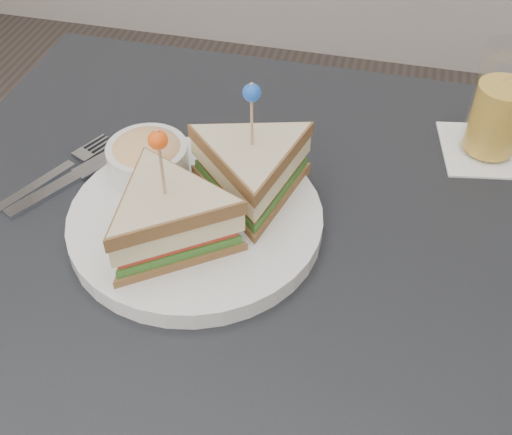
# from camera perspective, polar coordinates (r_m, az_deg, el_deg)

# --- Properties ---
(table) EXTENTS (0.80, 0.80, 0.75)m
(table) POSITION_cam_1_polar(r_m,az_deg,el_deg) (0.73, -0.95, -7.49)
(table) COLOR black
(table) RESTS_ON ground
(plate_meal) EXTENTS (0.32, 0.31, 0.16)m
(plate_meal) POSITION_cam_1_polar(r_m,az_deg,el_deg) (0.68, -4.88, 1.98)
(plate_meal) COLOR white
(plate_meal) RESTS_ON table
(cutlery_fork) EXTENTS (0.09, 0.17, 0.01)m
(cutlery_fork) POSITION_cam_1_polar(r_m,az_deg,el_deg) (0.81, -16.96, 4.11)
(cutlery_fork) COLOR silver
(cutlery_fork) RESTS_ON table
(cutlery_knife) EXTENTS (0.13, 0.21, 0.01)m
(cutlery_knife) POSITION_cam_1_polar(r_m,az_deg,el_deg) (0.80, -15.02, 3.98)
(cutlery_knife) COLOR silver
(cutlery_knife) RESTS_ON table
(drink_set) EXTENTS (0.13, 0.13, 0.14)m
(drink_set) POSITION_cam_1_polar(r_m,az_deg,el_deg) (0.82, 20.81, 9.00)
(drink_set) COLOR white
(drink_set) RESTS_ON table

